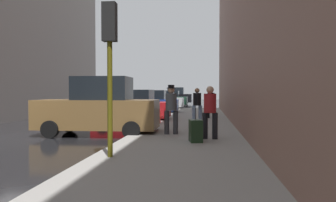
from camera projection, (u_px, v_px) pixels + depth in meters
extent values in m
plane|color=black|center=(19.00, 138.00, 11.88)|extent=(120.00, 120.00, 0.00)
cube|color=gray|center=(184.00, 139.00, 11.20)|extent=(4.00, 40.00, 0.15)
cube|color=brown|center=(98.00, 114.00, 12.60)|extent=(4.65, 1.96, 1.10)
cube|color=black|center=(103.00, 89.00, 12.56)|extent=(2.11, 1.62, 0.90)
cylinder|color=black|center=(70.00, 124.00, 13.66)|extent=(0.65, 0.24, 0.64)
cylinder|color=black|center=(50.00, 129.00, 11.83)|extent=(0.65, 0.24, 0.64)
cylinder|color=black|center=(140.00, 125.00, 13.40)|extent=(0.65, 0.24, 0.64)
cylinder|color=black|center=(131.00, 130.00, 11.57)|extent=(0.65, 0.24, 0.64)
cube|color=#B2191E|center=(132.00, 109.00, 18.40)|extent=(4.27, 2.00, 0.84)
cube|color=black|center=(135.00, 96.00, 18.35)|extent=(1.95, 1.64, 0.70)
cylinder|color=black|center=(114.00, 114.00, 19.53)|extent=(0.65, 0.24, 0.64)
cylinder|color=black|center=(103.00, 117.00, 17.71)|extent=(0.65, 0.24, 0.64)
cylinder|color=black|center=(159.00, 115.00, 19.11)|extent=(0.65, 0.24, 0.64)
cylinder|color=black|center=(152.00, 117.00, 17.29)|extent=(0.65, 0.24, 0.64)
cube|color=navy|center=(150.00, 105.00, 24.40)|extent=(4.23, 1.90, 0.84)
cube|color=black|center=(153.00, 95.00, 24.36)|extent=(1.91, 1.59, 0.70)
cylinder|color=black|center=(134.00, 109.00, 25.46)|extent=(0.64, 0.23, 0.64)
cylinder|color=black|center=(129.00, 111.00, 23.63)|extent=(0.64, 0.23, 0.64)
cylinder|color=black|center=(169.00, 109.00, 25.19)|extent=(0.64, 0.23, 0.64)
cylinder|color=black|center=(167.00, 111.00, 23.36)|extent=(0.64, 0.23, 0.64)
cube|color=#B7BABF|center=(161.00, 102.00, 30.70)|extent=(4.25, 1.95, 0.84)
cube|color=black|center=(163.00, 94.00, 30.66)|extent=(1.93, 1.62, 0.70)
cylinder|color=black|center=(148.00, 106.00, 31.74)|extent=(0.65, 0.24, 0.64)
cylinder|color=black|center=(145.00, 107.00, 29.91)|extent=(0.65, 0.24, 0.64)
cylinder|color=black|center=(176.00, 106.00, 31.50)|extent=(0.65, 0.24, 0.64)
cylinder|color=black|center=(175.00, 107.00, 29.67)|extent=(0.65, 0.24, 0.64)
cube|color=#193828|center=(168.00, 101.00, 36.64)|extent=(4.22, 1.88, 0.84)
cube|color=black|center=(170.00, 94.00, 36.59)|extent=(1.90, 1.58, 0.70)
cylinder|color=black|center=(158.00, 103.00, 37.73)|extent=(0.64, 0.23, 0.64)
cylinder|color=black|center=(155.00, 104.00, 35.90)|extent=(0.64, 0.23, 0.64)
cylinder|color=black|center=(181.00, 104.00, 37.40)|extent=(0.64, 0.23, 0.64)
cylinder|color=black|center=(180.00, 104.00, 35.57)|extent=(0.64, 0.23, 0.64)
cube|color=black|center=(174.00, 98.00, 43.61)|extent=(4.62, 1.89, 1.10)
cube|color=black|center=(176.00, 91.00, 43.56)|extent=(2.09, 1.59, 0.90)
cylinder|color=black|center=(164.00, 102.00, 44.72)|extent=(0.64, 0.23, 0.64)
cylinder|color=black|center=(162.00, 102.00, 42.90)|extent=(0.64, 0.23, 0.64)
cylinder|color=black|center=(186.00, 102.00, 44.35)|extent=(0.64, 0.23, 0.64)
cylinder|color=black|center=(185.00, 102.00, 42.53)|extent=(0.64, 0.23, 0.64)
cylinder|color=red|center=(158.00, 118.00, 15.88)|extent=(0.22, 0.22, 0.55)
sphere|color=red|center=(158.00, 111.00, 15.87)|extent=(0.20, 0.20, 0.20)
cylinder|color=red|center=(155.00, 117.00, 15.89)|extent=(0.10, 0.09, 0.09)
cylinder|color=red|center=(162.00, 117.00, 15.86)|extent=(0.10, 0.09, 0.09)
cylinder|color=#514C0F|center=(110.00, 80.00, 7.63)|extent=(0.12, 0.12, 3.60)
cube|color=black|center=(110.00, 22.00, 7.59)|extent=(0.32, 0.24, 0.90)
sphere|color=red|center=(111.00, 11.00, 7.72)|extent=(0.14, 0.14, 0.14)
sphere|color=yellow|center=(111.00, 23.00, 7.72)|extent=(0.14, 0.14, 0.14)
sphere|color=green|center=(111.00, 35.00, 7.73)|extent=(0.14, 0.14, 0.14)
cylinder|color=black|center=(215.00, 126.00, 10.57)|extent=(0.19, 0.19, 0.85)
cylinder|color=black|center=(205.00, 126.00, 10.63)|extent=(0.19, 0.19, 0.85)
cylinder|color=#A51E23|center=(210.00, 103.00, 10.58)|extent=(0.43, 0.43, 0.62)
sphere|color=tan|center=(210.00, 90.00, 10.57)|extent=(0.24, 0.24, 0.24)
cylinder|color=#333338|center=(167.00, 122.00, 11.77)|extent=(0.22, 0.22, 0.85)
cylinder|color=#333338|center=(176.00, 122.00, 11.80)|extent=(0.22, 0.22, 0.85)
cylinder|color=#4C5156|center=(171.00, 102.00, 11.76)|extent=(0.48, 0.48, 0.62)
sphere|color=tan|center=(171.00, 90.00, 11.75)|extent=(0.24, 0.24, 0.24)
cylinder|color=black|center=(171.00, 88.00, 11.75)|extent=(0.34, 0.34, 0.02)
cylinder|color=black|center=(171.00, 86.00, 11.75)|extent=(0.23, 0.23, 0.11)
cylinder|color=black|center=(208.00, 111.00, 18.94)|extent=(0.21, 0.21, 0.85)
cylinder|color=black|center=(214.00, 111.00, 18.84)|extent=(0.21, 0.21, 0.85)
cylinder|color=black|center=(211.00, 98.00, 18.87)|extent=(0.48, 0.48, 0.62)
sphere|color=#997051|center=(211.00, 91.00, 18.85)|extent=(0.24, 0.24, 0.24)
cylinder|color=black|center=(211.00, 89.00, 18.85)|extent=(0.34, 0.34, 0.02)
cylinder|color=black|center=(211.00, 88.00, 18.85)|extent=(0.23, 0.23, 0.11)
cylinder|color=#728CB2|center=(194.00, 114.00, 16.17)|extent=(0.21, 0.21, 0.85)
cylinder|color=#728CB2|center=(200.00, 114.00, 16.20)|extent=(0.21, 0.21, 0.85)
cylinder|color=black|center=(197.00, 99.00, 16.17)|extent=(0.47, 0.47, 0.62)
sphere|color=#997051|center=(197.00, 91.00, 16.15)|extent=(0.24, 0.24, 0.24)
cube|color=black|center=(196.00, 131.00, 9.97)|extent=(0.46, 0.62, 0.68)
cylinder|color=#333333|center=(196.00, 114.00, 9.96)|extent=(0.02, 0.02, 0.36)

